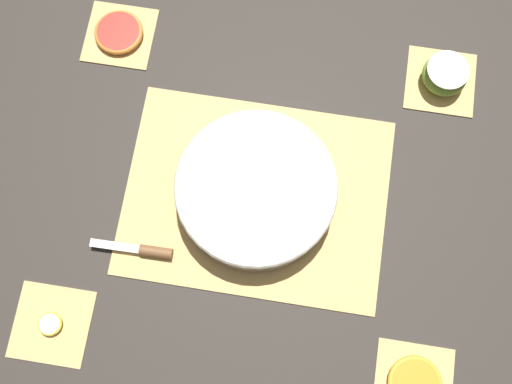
{
  "coord_description": "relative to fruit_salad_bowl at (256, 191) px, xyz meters",
  "views": [
    {
      "loc": [
        -0.04,
        0.24,
        1.01
      ],
      "look_at": [
        0.0,
        0.0,
        0.03
      ],
      "focal_mm": 42.0,
      "sensor_mm": 36.0,
      "label": 1
    }
  ],
  "objects": [
    {
      "name": "grapefruit_slice",
      "position": [
        0.3,
        -0.27,
        -0.03
      ],
      "size": [
        0.09,
        0.09,
        0.01
      ],
      "color": "red",
      "rests_on": "coaster_mat_near_right"
    },
    {
      "name": "banana_coin_single",
      "position": [
        0.3,
        0.26,
        -0.03
      ],
      "size": [
        0.04,
        0.04,
        0.01
      ],
      "color": "#F7EFC6",
      "rests_on": "coaster_mat_far_right"
    },
    {
      "name": "bamboo_mat_center",
      "position": [
        -0.0,
        -0.0,
        -0.04
      ],
      "size": [
        0.45,
        0.34,
        0.01
      ],
      "color": "tan",
      "rests_on": "ground_plane"
    },
    {
      "name": "coaster_mat_far_right",
      "position": [
        0.3,
        0.26,
        -0.04
      ],
      "size": [
        0.12,
        0.12,
        0.01
      ],
      "color": "tan",
      "rests_on": "ground_plane"
    },
    {
      "name": "apple_half",
      "position": [
        -0.3,
        -0.27,
        -0.02
      ],
      "size": [
        0.08,
        0.08,
        0.04
      ],
      "color": "#7FAD38",
      "rests_on": "coaster_mat_near_left"
    },
    {
      "name": "paring_knife",
      "position": [
        0.16,
        0.12,
        -0.03
      ],
      "size": [
        0.14,
        0.02,
        0.02
      ],
      "color": "silver",
      "rests_on": "bamboo_mat_center"
    },
    {
      "name": "coaster_mat_far_left",
      "position": [
        -0.3,
        0.26,
        -0.04
      ],
      "size": [
        0.12,
        0.12,
        0.01
      ],
      "color": "tan",
      "rests_on": "ground_plane"
    },
    {
      "name": "orange_slice_whole",
      "position": [
        -0.3,
        0.26,
        -0.03
      ],
      "size": [
        0.09,
        0.09,
        0.01
      ],
      "color": "orange",
      "rests_on": "coaster_mat_far_left"
    },
    {
      "name": "ground_plane",
      "position": [
        -0.0,
        -0.0,
        -0.05
      ],
      "size": [
        6.0,
        6.0,
        0.0
      ],
      "primitive_type": "plane",
      "color": "#2D2823"
    },
    {
      "name": "coaster_mat_near_right",
      "position": [
        0.3,
        -0.27,
        -0.04
      ],
      "size": [
        0.12,
        0.12,
        0.01
      ],
      "color": "tan",
      "rests_on": "ground_plane"
    },
    {
      "name": "fruit_salad_bowl",
      "position": [
        0.0,
        0.0,
        0.0
      ],
      "size": [
        0.27,
        0.27,
        0.07
      ],
      "color": "silver",
      "rests_on": "bamboo_mat_center"
    },
    {
      "name": "coaster_mat_near_left",
      "position": [
        -0.3,
        -0.27,
        -0.04
      ],
      "size": [
        0.12,
        0.12,
        0.01
      ],
      "color": "tan",
      "rests_on": "ground_plane"
    }
  ]
}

